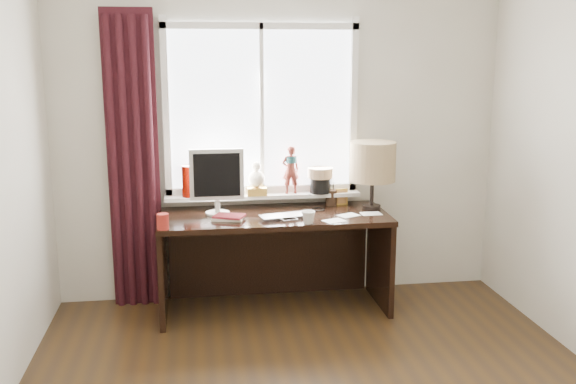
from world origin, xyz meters
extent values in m
cube|color=#C0B5A1|center=(0.00, 2.00, 1.30)|extent=(3.50, 0.00, 2.60)
imported|color=silver|center=(-0.04, 1.50, 0.76)|extent=(0.39, 0.29, 0.03)
imported|color=white|center=(0.11, 1.33, 0.80)|extent=(0.13, 0.13, 0.10)
cylinder|color=maroon|center=(-0.90, 1.33, 0.80)|extent=(0.08, 0.08, 0.11)
cube|color=white|center=(-0.15, 1.99, 1.50)|extent=(1.40, 0.02, 1.30)
cube|color=silver|center=(-0.15, 1.96, 0.88)|extent=(1.50, 0.05, 0.05)
cube|color=silver|center=(-0.15, 1.96, 2.12)|extent=(1.50, 0.05, 0.05)
cube|color=silver|center=(-0.88, 1.96, 1.50)|extent=(0.05, 0.05, 1.40)
cube|color=silver|center=(0.57, 1.96, 1.50)|extent=(0.05, 0.05, 1.40)
cube|color=silver|center=(-0.15, 1.96, 1.50)|extent=(0.03, 0.05, 1.30)
cube|color=silver|center=(-0.15, 1.91, 0.83)|extent=(1.52, 0.18, 0.03)
cylinder|color=#670800|center=(-0.71, 1.89, 0.97)|extent=(0.13, 0.13, 0.24)
cube|color=gold|center=(-0.20, 1.87, 0.88)|extent=(0.15, 0.12, 0.06)
sphere|color=beige|center=(-0.20, 1.87, 0.97)|extent=(0.13, 0.13, 0.13)
sphere|color=beige|center=(-0.20, 1.87, 1.07)|extent=(0.07, 0.07, 0.07)
imported|color=maroon|center=(0.07, 1.89, 1.04)|extent=(0.14, 0.10, 0.38)
cylinder|color=#1E4C51|center=(0.07, 1.88, 1.12)|extent=(0.09, 0.09, 0.05)
cylinder|color=black|center=(0.30, 1.87, 0.91)|extent=(0.16, 0.16, 0.12)
cylinder|color=#8C6B4C|center=(0.30, 1.87, 1.01)|extent=(0.20, 0.20, 0.08)
cube|color=black|center=(-1.13, 1.92, 1.12)|extent=(0.38, 0.05, 2.25)
cylinder|color=black|center=(-1.27, 1.89, 1.10)|extent=(0.06, 0.06, 2.20)
cylinder|color=black|center=(-1.18, 1.89, 1.10)|extent=(0.06, 0.06, 2.20)
cylinder|color=black|center=(-1.09, 1.89, 1.10)|extent=(0.06, 0.06, 2.20)
cylinder|color=black|center=(-1.00, 1.89, 1.10)|extent=(0.06, 0.06, 2.20)
cube|color=black|center=(-0.10, 1.63, 0.73)|extent=(1.70, 0.70, 0.04)
cube|color=black|center=(-0.93, 1.63, 0.35)|extent=(0.04, 0.64, 0.71)
cube|color=black|center=(0.73, 1.63, 0.35)|extent=(0.04, 0.64, 0.71)
cube|color=black|center=(-0.10, 1.97, 0.35)|extent=(1.60, 0.03, 0.71)
cylinder|color=beige|center=(-0.52, 1.71, 0.76)|extent=(0.18, 0.18, 0.01)
cylinder|color=beige|center=(-0.52, 1.71, 0.81)|extent=(0.04, 0.04, 0.10)
cube|color=beige|center=(-0.52, 1.71, 1.05)|extent=(0.40, 0.04, 0.38)
cube|color=black|center=(-0.52, 1.68, 1.05)|extent=(0.34, 0.01, 0.32)
cube|color=beige|center=(-0.45, 1.54, 0.76)|extent=(0.25, 0.21, 0.02)
cube|color=maroon|center=(-0.44, 1.53, 0.78)|extent=(0.25, 0.22, 0.01)
cylinder|color=black|center=(0.39, 1.86, 0.81)|extent=(0.09, 0.09, 0.12)
cylinder|color=black|center=(0.37, 1.87, 0.86)|extent=(0.01, 0.01, 0.22)
cylinder|color=black|center=(0.40, 1.86, 0.84)|extent=(0.01, 0.01, 0.19)
cylinder|color=black|center=(0.39, 1.88, 0.88)|extent=(0.01, 0.01, 0.25)
cylinder|color=black|center=(0.40, 1.88, 0.83)|extent=(0.01, 0.01, 0.17)
cube|color=gold|center=(0.47, 1.86, 0.81)|extent=(0.10, 0.03, 0.13)
cube|color=#996633|center=(0.47, 1.85, 0.81)|extent=(0.08, 0.02, 0.10)
cylinder|color=black|center=(0.67, 1.69, 0.77)|extent=(0.14, 0.14, 0.03)
cylinder|color=black|center=(0.67, 1.69, 0.89)|extent=(0.03, 0.03, 0.22)
cylinder|color=tan|center=(0.67, 1.69, 1.12)|extent=(0.35, 0.35, 0.30)
cube|color=white|center=(0.44, 1.51, 0.75)|extent=(0.18, 0.16, 0.00)
cube|color=white|center=(0.62, 1.54, 0.75)|extent=(0.15, 0.11, 0.00)
cube|color=white|center=(0.30, 1.37, 0.75)|extent=(0.18, 0.16, 0.00)
torus|color=black|center=(-0.03, 1.56, 0.75)|extent=(0.18, 0.18, 0.01)
torus|color=black|center=(0.25, 1.72, 0.75)|extent=(0.14, 0.14, 0.01)
torus|color=black|center=(0.17, 1.68, 0.75)|extent=(0.10, 0.10, 0.01)
camera|label=1|loc=(-0.67, -2.97, 1.92)|focal=40.00mm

